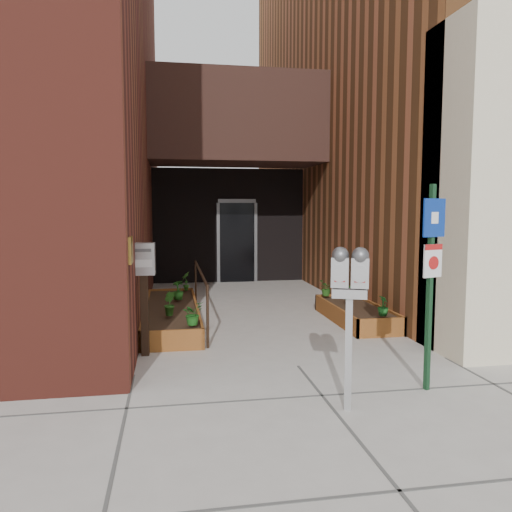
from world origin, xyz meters
name	(u,v)px	position (x,y,z in m)	size (l,w,h in m)	color
ground	(298,366)	(0.00, 0.00, 0.00)	(80.00, 80.00, 0.00)	#9E9991
architecture	(223,87)	(-0.18, 6.89, 4.98)	(20.00, 14.60, 10.00)	maroon
planter_left	(171,315)	(-1.55, 2.70, 0.13)	(0.90, 3.60, 0.30)	brown
planter_right	(356,314)	(1.60, 2.20, 0.13)	(0.80, 2.20, 0.30)	brown
handrail	(200,279)	(-1.05, 2.65, 0.75)	(0.04, 3.34, 0.90)	black
parking_meter	(350,285)	(0.14, -1.38, 1.24)	(0.37, 0.25, 1.60)	#A7A7AA
sign_post	(431,265)	(1.18, -1.03, 1.36)	(0.29, 0.12, 2.22)	#15391F
payment_dropbox	(144,275)	(-1.90, 0.80, 1.09)	(0.31, 0.24, 1.51)	black
shrub_left_a	(193,313)	(-1.25, 1.18, 0.47)	(0.30, 0.30, 0.33)	#1D5C1A
shrub_left_b	(169,304)	(-1.59, 1.88, 0.48)	(0.20, 0.20, 0.36)	#28631C
shrub_left_c	(178,290)	(-1.42, 3.20, 0.48)	(0.20, 0.20, 0.35)	#21611B
shrub_left_d	(186,281)	(-1.25, 4.22, 0.49)	(0.20, 0.20, 0.38)	#28621C
shrub_right_a	(383,306)	(1.69, 1.30, 0.45)	(0.17, 0.17, 0.31)	#195A1E
shrub_right_b	(348,293)	(1.52, 2.36, 0.47)	(0.18, 0.18, 0.34)	#175018
shrub_right_c	(326,288)	(1.35, 3.10, 0.45)	(0.27, 0.27, 0.30)	#224F16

